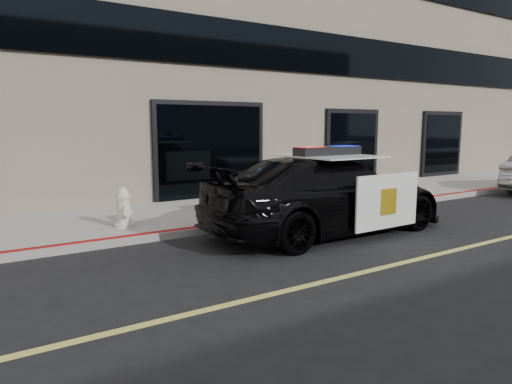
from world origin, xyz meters
TOP-DOWN VIEW (x-y plane):
  - ground at (0.00, 0.00)m, footprint 120.00×120.00m
  - sidewalk_n at (0.00, 5.25)m, footprint 60.00×3.50m
  - building_n at (0.00, 10.50)m, footprint 60.00×7.00m
  - police_car at (-0.70, 2.30)m, footprint 2.59×5.52m
  - fire_hydrant at (-4.29, 4.39)m, footprint 0.37×0.52m

SIDE VIEW (x-z plane):
  - ground at x=0.00m, z-range 0.00..0.00m
  - sidewalk_n at x=0.00m, z-range 0.00..0.15m
  - fire_hydrant at x=-4.29m, z-range 0.12..0.95m
  - police_car at x=-0.70m, z-range -0.09..1.69m
  - building_n at x=0.00m, z-range 0.00..12.00m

